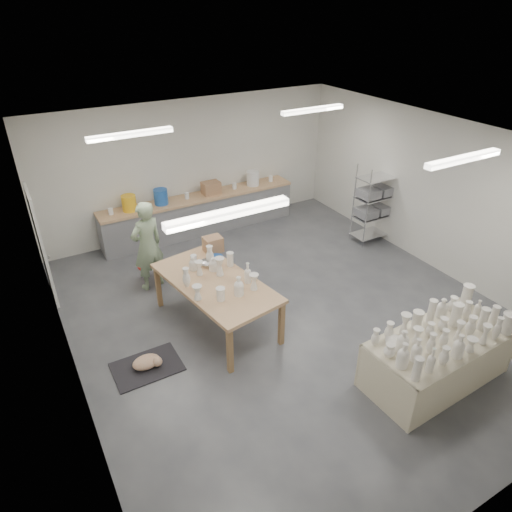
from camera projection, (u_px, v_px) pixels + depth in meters
room at (282, 206)px, 7.05m from camera, size 8.00×8.02×3.00m
back_counter at (200, 213)px, 10.58m from camera, size 4.60×0.60×1.24m
wire_shelf at (375, 202)px, 10.03m from camera, size 0.88×0.48×1.80m
drying_table at (437, 356)px, 6.49m from camera, size 2.17×1.09×1.12m
work_table at (215, 277)px, 7.48m from camera, size 1.50×2.44×1.22m
rug at (147, 367)px, 6.89m from camera, size 1.00×0.70×0.02m
cat at (148, 362)px, 6.83m from camera, size 0.45×0.34×0.18m
potter at (147, 246)px, 8.38m from camera, size 0.73×0.58×1.75m
red_stool at (147, 266)px, 8.87m from camera, size 0.41×0.41×0.33m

